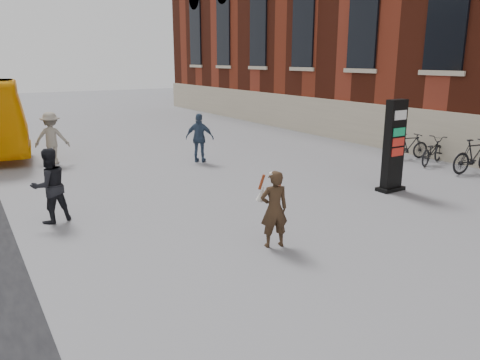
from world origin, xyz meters
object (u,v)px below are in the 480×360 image
bike_5 (475,156)px  pedestrian_a (50,186)px  info_pylon (394,146)px  pedestrian_b (52,138)px  bike_6 (432,151)px  woman (274,208)px  pedestrian_c (200,138)px  bike_7 (409,146)px

bike_5 → pedestrian_a: bearing=87.6°
info_pylon → pedestrian_a: bearing=164.7°
pedestrian_b → bike_6: (11.51, -7.09, -0.45)m
woman → bike_6: woman is taller
pedestrian_c → bike_5: (6.91, -6.20, -0.31)m
pedestrian_c → pedestrian_a: bearing=75.8°
woman → pedestrian_a: bearing=-32.3°
info_pylon → woman: bearing=-164.0°
pedestrian_c → bike_6: pedestrian_c is taller
pedestrian_c → pedestrian_b: bearing=12.4°
pedestrian_a → bike_7: 12.73m
pedestrian_a → pedestrian_b: bearing=-114.6°
woman → pedestrian_a: 5.18m
bike_6 → pedestrian_c: bearing=39.2°
pedestrian_b → bike_5: size_ratio=0.97×
pedestrian_c → bike_5: size_ratio=0.93×
info_pylon → woman: info_pylon is taller
pedestrian_a → pedestrian_c: pedestrian_c is taller
pedestrian_a → bike_7: pedestrian_a is taller
bike_5 → bike_6: bike_5 is taller
bike_6 → info_pylon: bearing=95.4°
pedestrian_a → bike_6: 12.73m
info_pylon → bike_7: size_ratio=1.59×
bike_5 → bike_7: bike_5 is taller
pedestrian_b → bike_6: size_ratio=1.02×
woman → bike_6: (9.21, 3.27, -0.32)m
bike_7 → bike_6: bearing=-164.9°
woman → bike_7: size_ratio=0.96×
info_pylon → woman: (-5.22, -1.61, -0.49)m
pedestrian_c → bike_7: 7.80m
pedestrian_c → bike_7: pedestrian_c is taller
pedestrian_b → pedestrian_c: size_ratio=1.04×
woman → bike_7: (9.21, 4.27, -0.31)m
info_pylon → pedestrian_b: bearing=129.5°
bike_6 → bike_7: bearing=-17.2°
info_pylon → bike_6: info_pylon is taller
info_pylon → pedestrian_a: 9.01m
pedestrian_b → pedestrian_a: bearing=101.5°
info_pylon → pedestrian_b: info_pylon is taller
pedestrian_a → pedestrian_c: 7.08m
woman → pedestrian_c: (2.30, 7.86, 0.08)m
pedestrian_a → bike_7: size_ratio=1.06×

